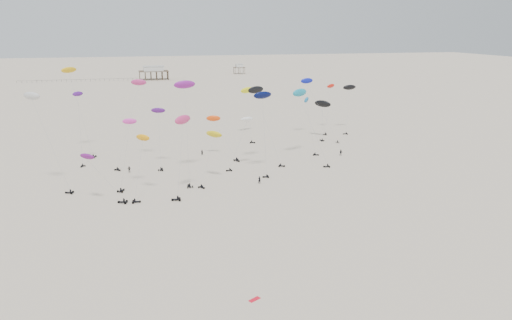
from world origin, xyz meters
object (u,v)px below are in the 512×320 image
object	(u,v)px
pavilion_main	(154,74)
rig_9	(181,139)
spectator_0	(259,183)
pavilion_small	(239,70)
rig_4	(221,132)
rig_0	(134,102)

from	to	relation	value
pavilion_main	rig_9	size ratio (longest dim) A/B	1.12
pavilion_main	rig_9	xyz separation A→B (m)	(-7.44, -263.74, 9.19)
pavilion_main	spectator_0	world-z (taller)	pavilion_main
pavilion_small	spectator_0	distance (m)	294.33
rig_4	rig_9	xyz separation A→B (m)	(-14.70, -31.99, 5.63)
rig_0	rig_9	world-z (taller)	rig_0
rig_4	spectator_0	distance (m)	28.21
pavilion_main	rig_4	size ratio (longest dim) A/B	1.55
pavilion_main	rig_0	distance (m)	233.16
rig_4	spectator_0	world-z (taller)	rig_4
rig_0	rig_4	size ratio (longest dim) A/B	1.79
spectator_0	pavilion_small	bearing A→B (deg)	-72.56
pavilion_main	pavilion_small	size ratio (longest dim) A/B	2.33
pavilion_main	rig_4	distance (m)	231.89
rig_9	pavilion_small	bearing A→B (deg)	-11.71
rig_4	rig_9	distance (m)	35.66
rig_0	spectator_0	xyz separation A→B (m)	(28.61, -26.31, -17.35)
rig_0	rig_9	xyz separation A→B (m)	(9.41, -31.56, -3.94)
rig_0	rig_4	bearing A→B (deg)	143.08
pavilion_small	rig_9	distance (m)	303.94
pavilion_small	rig_0	xyz separation A→B (m)	(-86.85, -262.18, 13.87)
rig_4	rig_9	bearing A→B (deg)	44.81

